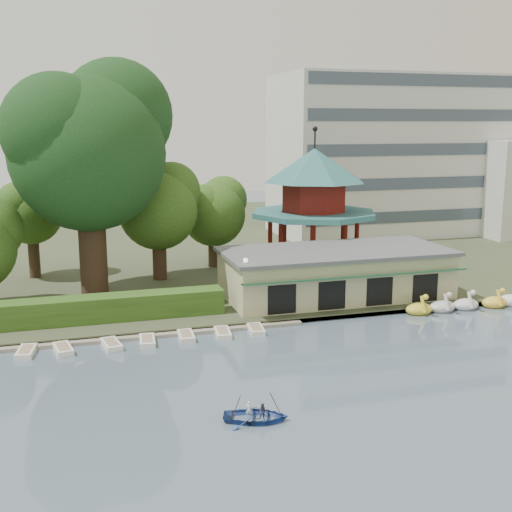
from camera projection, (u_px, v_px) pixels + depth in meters
name	position (u px, v px, depth m)	size (l,w,h in m)	color
ground_plane	(326.00, 439.00, 29.71)	(220.00, 220.00, 0.00)	slate
shore	(161.00, 242.00, 78.47)	(220.00, 70.00, 0.40)	#424930
embankment	(232.00, 326.00, 45.91)	(220.00, 0.60, 0.30)	gray
dock	(57.00, 343.00, 42.46)	(34.00, 1.60, 0.24)	gray
boathouse	(335.00, 272.00, 52.66)	(18.60, 9.39, 3.90)	#C2BC8A
pavilion	(314.00, 197.00, 61.61)	(12.40, 12.40, 13.50)	#C2BC8A
office_building	(414.00, 161.00, 82.91)	(38.00, 18.00, 20.00)	silver
hedge	(11.00, 315.00, 44.48)	(30.00, 2.00, 1.80)	#375C1D
lamp_post	(246.00, 276.00, 47.29)	(0.36, 0.36, 4.28)	black
big_tree	(89.00, 141.00, 51.09)	(13.69, 12.75, 19.29)	#3A281C
small_trees	(53.00, 221.00, 54.34)	(39.57, 16.69, 10.60)	#3A281C
swan_boats	(490.00, 302.00, 51.05)	(14.19, 1.98, 1.92)	yellow
moored_rowboats	(46.00, 350.00, 40.92)	(29.55, 2.74, 0.36)	white
rowboat_with_passengers	(256.00, 412.00, 31.41)	(5.25, 4.45, 2.01)	#2C4992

